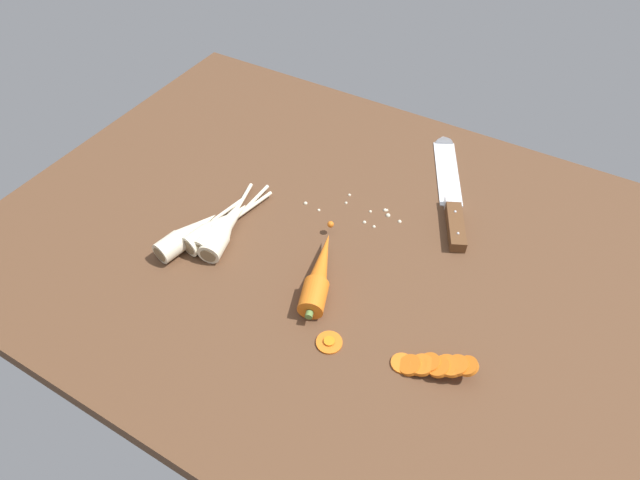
{
  "coord_description": "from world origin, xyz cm",
  "views": [
    {
      "loc": [
        32.71,
        -58.76,
        71.46
      ],
      "look_at": [
        0.0,
        -2.0,
        1.5
      ],
      "focal_mm": 30.36,
      "sensor_mm": 36.0,
      "label": 1
    }
  ],
  "objects_px": {
    "parsnip_front": "(224,229)",
    "parsnip_mid_left": "(217,227)",
    "carrot_slice_stack": "(433,365)",
    "parsnip_back": "(188,234)",
    "carrot_slice_stray_near": "(329,342)",
    "chefs_knife": "(449,184)",
    "parsnip_mid_right": "(224,227)",
    "whole_carrot": "(319,274)"
  },
  "relations": [
    {
      "from": "parsnip_front",
      "to": "chefs_knife",
      "type": "bearing_deg",
      "value": 47.6
    },
    {
      "from": "parsnip_mid_left",
      "to": "carrot_slice_stack",
      "type": "height_order",
      "value": "parsnip_mid_left"
    },
    {
      "from": "parsnip_back",
      "to": "carrot_slice_stray_near",
      "type": "distance_m",
      "value": 0.33
    },
    {
      "from": "parsnip_mid_left",
      "to": "carrot_slice_stray_near",
      "type": "relative_size",
      "value": 4.97
    },
    {
      "from": "parsnip_mid_left",
      "to": "carrot_slice_stray_near",
      "type": "xyz_separation_m",
      "value": [
        0.29,
        -0.1,
        -0.02
      ]
    },
    {
      "from": "parsnip_mid_right",
      "to": "chefs_knife",
      "type": "bearing_deg",
      "value": 46.98
    },
    {
      "from": "chefs_knife",
      "to": "parsnip_back",
      "type": "distance_m",
      "value": 0.51
    },
    {
      "from": "parsnip_front",
      "to": "parsnip_mid_right",
      "type": "distance_m",
      "value": 0.01
    },
    {
      "from": "parsnip_mid_right",
      "to": "carrot_slice_stray_near",
      "type": "relative_size",
      "value": 5.08
    },
    {
      "from": "parsnip_mid_left",
      "to": "parsnip_back",
      "type": "xyz_separation_m",
      "value": [
        -0.03,
        -0.04,
        0.0
      ]
    },
    {
      "from": "chefs_knife",
      "to": "parsnip_mid_left",
      "type": "xyz_separation_m",
      "value": [
        -0.32,
        -0.34,
        0.01
      ]
    },
    {
      "from": "parsnip_mid_left",
      "to": "carrot_slice_stack",
      "type": "xyz_separation_m",
      "value": [
        0.44,
        -0.06,
        -0.01
      ]
    },
    {
      "from": "parsnip_mid_right",
      "to": "parsnip_back",
      "type": "distance_m",
      "value": 0.06
    },
    {
      "from": "whole_carrot",
      "to": "parsnip_mid_left",
      "type": "bearing_deg",
      "value": 179.22
    },
    {
      "from": "chefs_knife",
      "to": "whole_carrot",
      "type": "distance_m",
      "value": 0.36
    },
    {
      "from": "whole_carrot",
      "to": "chefs_knife",
      "type": "bearing_deg",
      "value": 73.1
    },
    {
      "from": "parsnip_back",
      "to": "carrot_slice_stray_near",
      "type": "relative_size",
      "value": 4.87
    },
    {
      "from": "parsnip_front",
      "to": "carrot_slice_stray_near",
      "type": "bearing_deg",
      "value": -20.33
    },
    {
      "from": "parsnip_front",
      "to": "carrot_slice_stray_near",
      "type": "distance_m",
      "value": 0.29
    },
    {
      "from": "carrot_slice_stray_near",
      "to": "parsnip_front",
      "type": "bearing_deg",
      "value": 159.67
    },
    {
      "from": "parsnip_front",
      "to": "parsnip_mid_left",
      "type": "height_order",
      "value": "same"
    },
    {
      "from": "parsnip_mid_left",
      "to": "parsnip_back",
      "type": "bearing_deg",
      "value": -130.77
    },
    {
      "from": "whole_carrot",
      "to": "carrot_slice_stray_near",
      "type": "xyz_separation_m",
      "value": [
        0.07,
        -0.1,
        -0.02
      ]
    },
    {
      "from": "carrot_slice_stray_near",
      "to": "parsnip_mid_right",
      "type": "bearing_deg",
      "value": 159.0
    },
    {
      "from": "chefs_knife",
      "to": "parsnip_mid_right",
      "type": "relative_size",
      "value": 1.58
    },
    {
      "from": "parsnip_mid_left",
      "to": "parsnip_mid_right",
      "type": "xyz_separation_m",
      "value": [
        0.01,
        0.01,
        -0.0
      ]
    },
    {
      "from": "parsnip_front",
      "to": "carrot_slice_stray_near",
      "type": "xyz_separation_m",
      "value": [
        0.28,
        -0.1,
        -0.02
      ]
    },
    {
      "from": "chefs_knife",
      "to": "carrot_slice_stack",
      "type": "height_order",
      "value": "carrot_slice_stack"
    },
    {
      "from": "carrot_slice_stray_near",
      "to": "carrot_slice_stack",
      "type": "bearing_deg",
      "value": 12.87
    },
    {
      "from": "chefs_knife",
      "to": "parsnip_mid_left",
      "type": "relative_size",
      "value": 1.61
    },
    {
      "from": "whole_carrot",
      "to": "parsnip_back",
      "type": "xyz_separation_m",
      "value": [
        -0.25,
        -0.04,
        -0.0
      ]
    },
    {
      "from": "whole_carrot",
      "to": "parsnip_mid_left",
      "type": "xyz_separation_m",
      "value": [
        -0.21,
        0.0,
        -0.0
      ]
    },
    {
      "from": "carrot_slice_stack",
      "to": "parsnip_mid_right",
      "type": "bearing_deg",
      "value": 170.62
    },
    {
      "from": "parsnip_front",
      "to": "carrot_slice_stray_near",
      "type": "height_order",
      "value": "parsnip_front"
    },
    {
      "from": "parsnip_mid_right",
      "to": "carrot_slice_stray_near",
      "type": "distance_m",
      "value": 0.3
    },
    {
      "from": "parsnip_back",
      "to": "carrot_slice_stray_near",
      "type": "height_order",
      "value": "parsnip_back"
    },
    {
      "from": "whole_carrot",
      "to": "carrot_slice_stack",
      "type": "distance_m",
      "value": 0.24
    },
    {
      "from": "parsnip_mid_right",
      "to": "parsnip_back",
      "type": "relative_size",
      "value": 1.04
    },
    {
      "from": "chefs_knife",
      "to": "parsnip_mid_right",
      "type": "height_order",
      "value": "parsnip_mid_right"
    },
    {
      "from": "parsnip_front",
      "to": "carrot_slice_stack",
      "type": "relative_size",
      "value": 1.72
    },
    {
      "from": "parsnip_mid_left",
      "to": "parsnip_mid_right",
      "type": "relative_size",
      "value": 0.98
    },
    {
      "from": "chefs_knife",
      "to": "carrot_slice_stray_near",
      "type": "distance_m",
      "value": 0.44
    }
  ]
}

